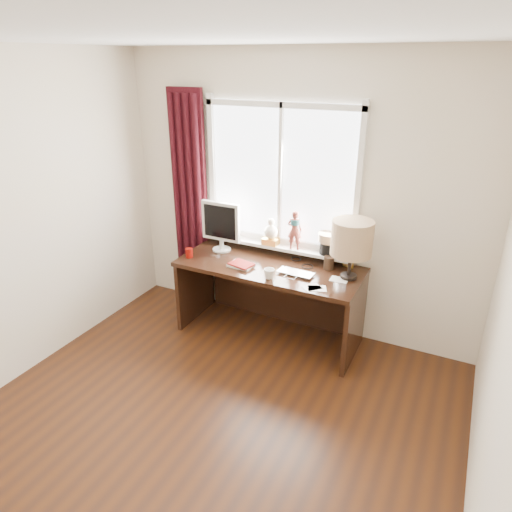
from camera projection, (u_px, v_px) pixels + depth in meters
The scene contains 16 objects.
floor at pixel (181, 458), 3.10m from camera, with size 3.50×4.00×0.00m, color black.
ceiling at pixel (144, 33), 2.06m from camera, with size 3.50×4.00×0.00m, color white.
wall_back at pixel (297, 198), 4.22m from camera, with size 3.50×2.60×0.00m, color beige.
laptop at pixel (296, 273), 4.00m from camera, with size 0.32×0.21×0.03m, color silver.
mug at pixel (269, 273), 3.92m from camera, with size 0.09×0.09×0.09m, color white.
red_cup at pixel (189, 253), 4.33m from camera, with size 0.07×0.07×0.09m, color #6E0702.
window at pixel (282, 197), 4.23m from camera, with size 1.52×0.20×1.40m.
curtain at pixel (190, 204), 4.68m from camera, with size 0.38×0.09×2.25m.
desk at pixel (273, 285), 4.36m from camera, with size 1.70×0.70×0.75m.
monitor at pixel (221, 224), 4.40m from camera, with size 0.40×0.18×0.49m.
notebook_stack at pixel (241, 265), 4.15m from camera, with size 0.24×0.19×0.03m.
brush_holder at pixel (329, 263), 4.08m from camera, with size 0.09×0.09×0.25m.
icon_frame at pixel (348, 261), 4.12m from camera, with size 0.10×0.04×0.13m.
table_lamp at pixel (352, 239), 3.79m from camera, with size 0.35×0.35×0.52m.
loose_papers at pixel (323, 285), 3.81m from camera, with size 0.33×0.39×0.00m.
desk_cables at pixel (300, 267), 4.13m from camera, with size 0.29×0.43×0.01m.
Camera 1 is at (1.47, -1.83, 2.49)m, focal length 32.00 mm.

